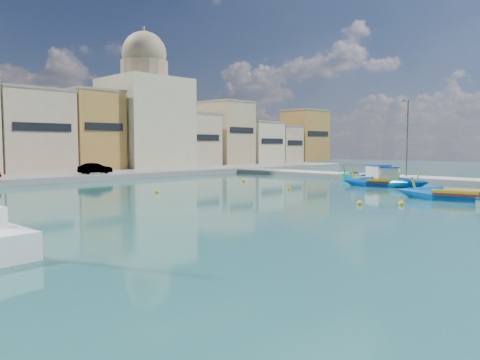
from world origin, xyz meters
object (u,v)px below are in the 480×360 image
church_block (145,110)px  luzzu_blue_south (463,197)px  luzzu_turquoise_cabin (374,181)px  luzzu_blue_cabin (385,183)px  quay_street_lamp (407,138)px  luzzu_cyan_mid (362,179)px

church_block → luzzu_blue_south: size_ratio=2.13×
luzzu_turquoise_cabin → luzzu_blue_cabin: size_ratio=1.18×
quay_street_lamp → luzzu_cyan_mid: quay_street_lamp is taller
quay_street_lamp → luzzu_blue_cabin: bearing=-169.5°
luzzu_turquoise_cabin → luzzu_cyan_mid: size_ratio=1.04×
church_block → luzzu_blue_cabin: (0.86, -35.22, -8.09)m
luzzu_turquoise_cabin → luzzu_blue_cabin: luzzu_turquoise_cabin is taller
church_block → luzzu_blue_south: bearing=-96.9°
quay_street_lamp → luzzu_turquoise_cabin: quay_street_lamp is taller
luzzu_blue_cabin → luzzu_blue_south: luzzu_blue_cabin is taller
church_block → quay_street_lamp: bearing=-77.7°
luzzu_blue_cabin → luzzu_cyan_mid: (2.98, 4.03, -0.05)m
luzzu_turquoise_cabin → luzzu_cyan_mid: bearing=49.4°
luzzu_turquoise_cabin → luzzu_blue_cabin: 1.66m
church_block → luzzu_cyan_mid: (3.83, -31.19, -8.14)m
luzzu_blue_south → church_block: bearing=83.1°
luzzu_cyan_mid → luzzu_blue_south: (-9.16, -12.66, -0.00)m
quay_street_lamp → luzzu_blue_cabin: size_ratio=1.05×
luzzu_blue_cabin → luzzu_blue_south: bearing=-125.6°
quay_street_lamp → luzzu_cyan_mid: (-3.61, 2.81, -4.07)m
quay_street_lamp → luzzu_blue_cabin: quay_street_lamp is taller
luzzu_cyan_mid → luzzu_blue_south: bearing=-125.9°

